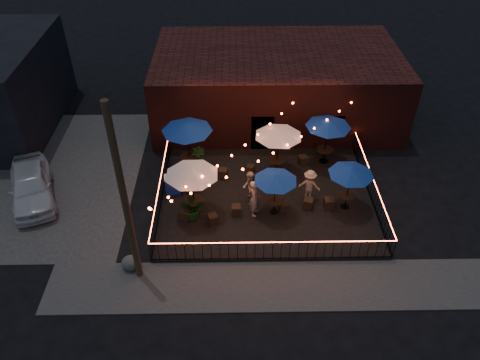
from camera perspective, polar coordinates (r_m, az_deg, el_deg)
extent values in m
plane|color=black|center=(21.20, 3.52, -5.87)|extent=(110.00, 110.00, 0.00)
cube|color=black|center=(22.62, 3.20, -2.18)|extent=(10.00, 8.00, 0.15)
cube|color=#3B3936|center=(19.02, 4.16, -12.71)|extent=(18.00, 2.50, 0.05)
cube|color=#3B3936|center=(26.32, -24.15, 0.49)|extent=(11.00, 12.00, 0.02)
cube|color=#37130F|center=(28.26, 4.43, 11.55)|extent=(14.00, 8.00, 4.00)
cube|color=black|center=(25.29, 2.73, 5.72)|extent=(1.20, 0.24, 2.20)
cube|color=black|center=(25.48, 10.70, 6.64)|extent=(1.60, 0.24, 1.20)
cylinder|color=#3E2719|center=(16.97, -13.87, -2.48)|extent=(0.26, 0.26, 8.00)
cube|color=black|center=(19.66, 3.92, -9.49)|extent=(10.00, 0.04, 0.04)
cube|color=black|center=(18.99, 4.04, -7.64)|extent=(10.00, 0.04, 0.04)
cube|color=#FF4F28|center=(18.97, 4.04, -7.58)|extent=(10.00, 0.03, 0.02)
cube|color=black|center=(22.73, -9.47, -1.99)|extent=(0.04, 8.00, 0.04)
cube|color=black|center=(22.15, -9.71, -0.18)|extent=(0.04, 8.00, 0.04)
cube|color=#FF4F28|center=(22.13, -9.72, -0.12)|extent=(0.03, 8.00, 0.02)
cube|color=black|center=(23.39, 15.53, -1.69)|extent=(0.04, 8.00, 0.04)
cube|color=black|center=(22.83, 15.92, 0.07)|extent=(0.04, 8.00, 0.04)
cube|color=#FF4F28|center=(22.81, 15.93, 0.13)|extent=(0.03, 8.00, 0.02)
cylinder|color=black|center=(21.76, -5.50, -3.98)|extent=(0.48, 0.48, 0.03)
cylinder|color=black|center=(21.50, -5.56, -3.23)|extent=(0.06, 0.06, 0.78)
cylinder|color=black|center=(21.24, -5.63, -2.43)|extent=(0.86, 0.86, 0.04)
cylinder|color=black|center=(20.92, -5.71, -1.41)|extent=(0.05, 0.05, 2.59)
cone|color=silver|center=(20.21, -5.91, 1.05)|extent=(3.13, 3.13, 0.38)
cylinder|color=black|center=(24.35, -6.07, 1.36)|extent=(0.50, 0.50, 0.03)
cylinder|color=black|center=(24.11, -6.13, 2.13)|extent=(0.07, 0.07, 0.82)
cylinder|color=black|center=(23.86, -6.20, 2.94)|extent=(0.91, 0.91, 0.05)
cylinder|color=black|center=(23.56, -6.28, 3.98)|extent=(0.05, 0.05, 2.74)
cone|color=navy|center=(22.90, -6.49, 6.44)|extent=(2.57, 2.57, 0.40)
cylinder|color=black|center=(21.77, 4.11, -3.87)|extent=(0.40, 0.40, 0.03)
cylinder|color=black|center=(21.56, 4.15, -3.25)|extent=(0.05, 0.05, 0.65)
cylinder|color=black|center=(21.34, 4.19, -2.58)|extent=(0.72, 0.72, 0.04)
cylinder|color=black|center=(21.07, 4.24, -1.74)|extent=(0.04, 0.04, 2.15)
cone|color=navy|center=(20.47, 4.36, 0.27)|extent=(2.47, 2.47, 0.31)
cylinder|color=black|center=(24.10, 4.43, 1.02)|extent=(0.47, 0.47, 0.03)
cylinder|color=black|center=(23.87, 4.47, 1.74)|extent=(0.06, 0.06, 0.77)
cylinder|color=black|center=(23.64, 4.52, 2.50)|extent=(0.85, 0.85, 0.04)
cylinder|color=black|center=(23.35, 4.57, 3.47)|extent=(0.05, 0.05, 2.55)
cone|color=silver|center=(22.73, 4.72, 5.77)|extent=(2.94, 2.94, 0.37)
cylinder|color=black|center=(22.53, 12.65, -3.16)|extent=(0.41, 0.41, 0.03)
cylinder|color=black|center=(22.31, 12.77, -2.53)|extent=(0.06, 0.06, 0.67)
cylinder|color=black|center=(22.09, 12.90, -1.85)|extent=(0.75, 0.75, 0.04)
cylinder|color=black|center=(21.82, 13.05, -0.99)|extent=(0.04, 0.04, 2.25)
cone|color=navy|center=(21.22, 13.43, 1.05)|extent=(2.70, 2.70, 0.33)
cylinder|color=black|center=(25.14, 10.12, 2.27)|extent=(0.46, 0.46, 0.03)
cylinder|color=black|center=(24.92, 10.21, 2.96)|extent=(0.06, 0.06, 0.76)
cylinder|color=black|center=(24.70, 10.31, 3.69)|extent=(0.84, 0.84, 0.04)
cylinder|color=black|center=(24.43, 10.44, 4.62)|extent=(0.05, 0.05, 2.52)
cone|color=navy|center=(23.84, 10.74, 6.81)|extent=(2.70, 2.70, 0.37)
cube|color=black|center=(21.36, -6.74, -4.19)|extent=(0.54, 0.54, 0.52)
cube|color=black|center=(21.07, -3.34, -4.78)|extent=(0.52, 0.52, 0.47)
cube|color=black|center=(23.98, -6.64, 1.19)|extent=(0.38, 0.38, 0.40)
cube|color=black|center=(23.54, -2.09, 0.81)|extent=(0.49, 0.49, 0.50)
cube|color=black|center=(21.45, -0.46, -3.70)|extent=(0.41, 0.41, 0.49)
cube|color=black|center=(21.71, 5.31, -3.29)|extent=(0.48, 0.48, 0.47)
cube|color=black|center=(23.89, 1.29, 1.35)|extent=(0.44, 0.44, 0.42)
cube|color=black|center=(24.13, 4.49, 1.70)|extent=(0.49, 0.49, 0.45)
cube|color=black|center=(22.02, 8.31, -2.84)|extent=(0.53, 0.53, 0.49)
cube|color=black|center=(22.17, 10.76, -2.81)|extent=(0.46, 0.46, 0.51)
cube|color=black|center=(24.65, 7.66, 2.40)|extent=(0.52, 0.52, 0.49)
cube|color=black|center=(24.39, 11.92, 1.25)|extent=(0.43, 0.43, 0.41)
imported|color=tan|center=(21.03, 1.79, -2.23)|extent=(0.53, 0.73, 1.87)
imported|color=beige|center=(21.70, 1.21, -0.95)|extent=(0.66, 0.84, 1.72)
imported|color=#CBAC8A|center=(22.19, 8.46, -0.60)|extent=(1.17, 0.88, 1.61)
imported|color=#133E10|center=(21.13, -5.82, -3.28)|extent=(1.23, 1.09, 1.28)
imported|color=#17360A|center=(22.57, -5.90, 0.13)|extent=(0.92, 0.82, 1.41)
imported|color=#163C10|center=(23.96, -5.16, 2.58)|extent=(0.80, 0.80, 1.28)
cube|color=#223CB1|center=(22.72, -8.21, -0.60)|extent=(0.74, 0.57, 0.92)
cube|color=silver|center=(22.42, -8.32, 0.34)|extent=(0.80, 0.62, 0.06)
ellipsoid|color=#42423D|center=(19.83, -13.13, -9.79)|extent=(1.00, 0.91, 0.66)
imported|color=silver|center=(24.32, -24.13, -0.57)|extent=(3.41, 5.00, 1.58)
imported|color=#A9A8B1|center=(29.28, -24.20, 6.47)|extent=(2.18, 5.15, 1.65)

